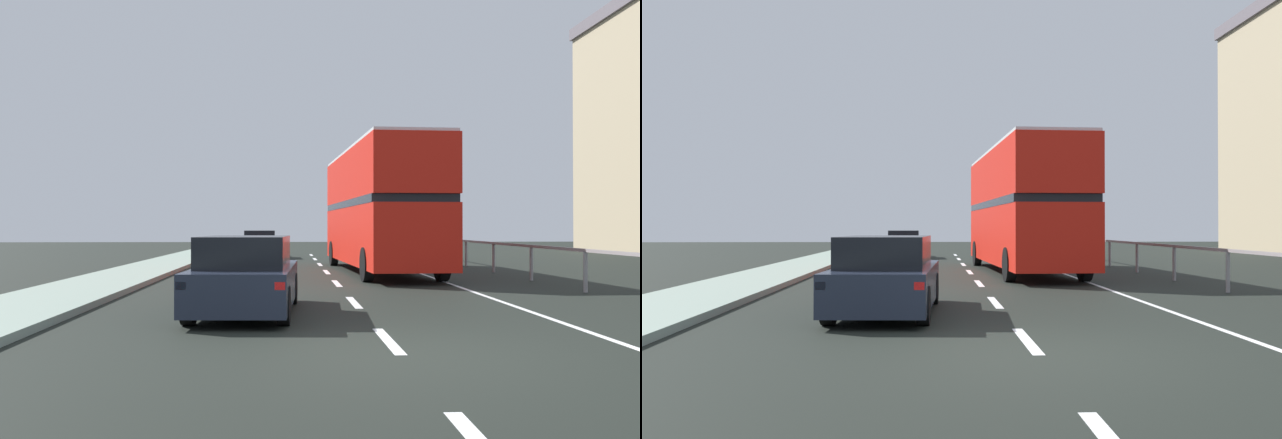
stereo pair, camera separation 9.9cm
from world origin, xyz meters
TOP-DOWN VIEW (x-y plane):
  - ground_plane at (0.00, 0.00)m, footprint 74.81×120.00m
  - lane_paint_markings at (1.96, 8.52)m, footprint 3.29×46.00m
  - bridge_side_railing at (5.84, 9.00)m, footprint 0.10×42.00m
  - double_decker_bus_red at (1.83, 14.43)m, footprint 2.94×11.05m
  - hatchback_car_near at (-2.15, 3.77)m, footprint 1.94×4.39m
  - sedan_car_ahead at (-2.79, 25.47)m, footprint 1.91×4.35m

SIDE VIEW (x-z plane):
  - ground_plane at x=0.00m, z-range -0.10..0.00m
  - lane_paint_markings at x=1.96m, z-range 0.00..0.01m
  - sedan_car_ahead at x=-2.79m, z-range -0.03..1.37m
  - hatchback_car_near at x=-2.15m, z-range -0.03..1.39m
  - bridge_side_railing at x=5.84m, z-range 0.33..1.39m
  - double_decker_bus_red at x=1.83m, z-range 0.15..4.42m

